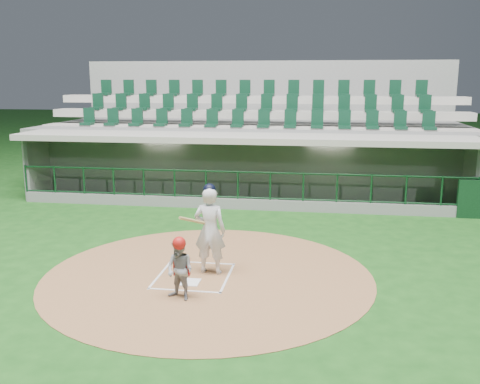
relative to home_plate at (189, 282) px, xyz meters
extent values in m
plane|color=#144212|center=(0.00, 0.70, -0.02)|extent=(120.00, 120.00, 0.00)
cylinder|color=brown|center=(0.30, 0.50, -0.02)|extent=(7.20, 7.20, 0.01)
cube|color=white|center=(0.00, 0.00, 0.00)|extent=(0.43, 0.43, 0.02)
cube|color=white|center=(-0.75, 0.40, 0.00)|extent=(0.05, 1.80, 0.01)
cube|color=silver|center=(0.75, 0.40, 0.00)|extent=(0.05, 1.80, 0.01)
cube|color=white|center=(0.00, 1.25, 0.00)|extent=(1.55, 0.05, 0.01)
cube|color=white|center=(0.00, -0.45, 0.00)|extent=(1.55, 0.05, 0.01)
cube|color=slate|center=(0.00, 8.20, -0.57)|extent=(15.00, 3.00, 0.10)
cube|color=gray|center=(0.00, 9.80, 0.83)|extent=(15.00, 0.20, 2.70)
cube|color=beige|center=(0.00, 9.68, 1.08)|extent=(13.50, 0.04, 0.90)
cube|color=slate|center=(-7.50, 8.20, 0.83)|extent=(0.20, 3.00, 2.70)
cube|color=slate|center=(7.50, 8.20, 0.83)|extent=(0.20, 3.00, 2.70)
cube|color=gray|center=(0.00, 7.95, 2.28)|extent=(15.40, 3.50, 0.20)
cube|color=slate|center=(0.00, 6.65, 0.13)|extent=(15.00, 0.15, 0.40)
cube|color=black|center=(0.00, 6.65, 1.70)|extent=(15.00, 0.01, 0.95)
cube|color=brown|center=(0.00, 9.25, -0.30)|extent=(12.75, 0.40, 0.45)
cube|color=white|center=(-3.00, 8.20, 2.15)|extent=(1.30, 0.35, 0.04)
cube|color=white|center=(3.00, 8.20, 2.15)|extent=(1.30, 0.35, 0.04)
imported|color=#B41913|center=(-5.58, 9.04, 0.35)|extent=(1.19, 0.76, 1.75)
imported|color=#B51316|center=(-2.52, 8.92, 0.34)|extent=(1.10, 0.79, 1.73)
imported|color=maroon|center=(0.64, 8.92, 0.30)|extent=(0.83, 0.57, 1.64)
imported|color=maroon|center=(3.70, 9.20, 0.30)|extent=(1.59, 1.03, 1.64)
cube|color=slate|center=(0.00, 11.45, 1.13)|extent=(17.00, 6.50, 2.50)
cube|color=#9D978E|center=(0.00, 9.95, 2.28)|extent=(16.60, 0.95, 0.30)
cube|color=#9B978C|center=(0.00, 10.90, 2.83)|extent=(16.60, 0.95, 0.30)
cube|color=#ACA59B|center=(0.00, 11.85, 3.38)|extent=(16.60, 0.95, 0.30)
cube|color=gray|center=(0.00, 14.80, 2.50)|extent=(17.00, 0.25, 5.05)
imported|color=silver|center=(0.32, 0.66, 0.96)|extent=(0.74, 0.52, 1.94)
sphere|color=black|center=(0.32, 0.66, 1.87)|extent=(0.28, 0.28, 0.28)
cylinder|color=#A8894C|center=(0.07, 0.41, 1.23)|extent=(0.58, 0.79, 0.39)
imported|color=gray|center=(0.03, -0.85, 0.58)|extent=(0.71, 0.64, 1.19)
sphere|color=#B01613|center=(0.03, -0.85, 1.13)|extent=(0.26, 0.26, 0.26)
cube|color=#A71213|center=(0.03, -0.70, 0.60)|extent=(0.32, 0.10, 0.35)
camera|label=1|loc=(2.66, -10.37, 4.21)|focal=40.00mm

